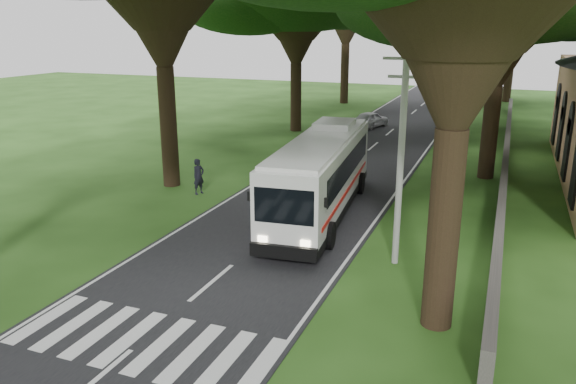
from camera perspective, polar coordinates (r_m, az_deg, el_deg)
The scene contains 12 objects.
ground at distance 18.12m, azimuth -10.86°, elevation -11.63°, with size 140.00×140.00×0.00m, color #214313.
road at distance 40.25m, azimuth 8.31°, elevation 4.32°, with size 8.00×120.00×0.04m, color black.
crosswalk at distance 16.70m, azimuth -14.60°, elevation -14.52°, with size 8.00×3.00×0.01m, color silver.
property_wall at distance 38.17m, azimuth 21.26°, elevation 3.58°, with size 0.35×50.00×1.20m, color #383533.
pole_near at distance 20.09m, azimuth 11.42°, elevation 3.93°, with size 1.60×0.24×8.00m.
pole_mid at distance 39.72m, azimuth 16.75°, elevation 9.73°, with size 1.60×0.24×8.00m.
pole_far at distance 59.59m, azimuth 18.58°, elevation 11.67°, with size 1.60×0.24×8.00m.
tree_r_far at distance 69.37m, azimuth 22.21°, elevation 17.23°, with size 16.32×16.32×14.11m.
coach_bus at distance 25.76m, azimuth 3.38°, elevation 1.87°, with size 3.76×12.36×3.59m.
distant_car_a at distance 48.84m, azimuth 8.37°, elevation 7.32°, with size 1.62×4.03×1.37m, color #B9B8BD.
distant_car_c at distance 77.80m, azimuth 17.32°, elevation 10.18°, with size 1.89×4.65×1.35m, color maroon.
pedestrian at distance 29.44m, azimuth -9.07°, elevation 1.57°, with size 0.68×0.45×1.87m, color black.
Camera 1 is at (8.83, -13.34, 8.49)m, focal length 35.00 mm.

